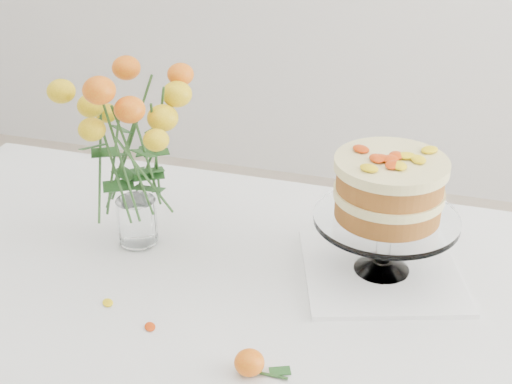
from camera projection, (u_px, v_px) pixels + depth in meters
table at (193, 319)px, 1.35m from camera, size 1.43×0.93×0.76m
napkin at (381, 271)px, 1.35m from camera, size 0.36×0.36×0.01m
cake_stand at (389, 194)px, 1.27m from camera, size 0.27×0.27×0.24m
rose_vase at (130, 138)px, 1.34m from camera, size 0.34×0.34×0.40m
loose_rose_far at (250, 363)px, 1.10m from camera, size 0.09×0.05×0.04m
stray_petal_a at (108, 303)px, 1.26m from camera, size 0.03×0.02×0.00m
stray_petal_b at (150, 327)px, 1.20m from camera, size 0.03×0.02×0.00m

